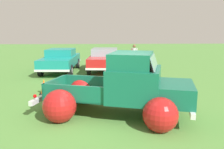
# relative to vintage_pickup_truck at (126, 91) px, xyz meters

# --- Properties ---
(ground_plane) EXTENTS (80.00, 80.00, 0.00)m
(ground_plane) POSITION_rel_vintage_pickup_truck_xyz_m (-0.37, 0.11, -0.76)
(ground_plane) COLOR #548C3D
(vintage_pickup_truck) EXTENTS (4.97, 3.72, 1.96)m
(vintage_pickup_truck) POSITION_rel_vintage_pickup_truck_xyz_m (0.00, 0.00, 0.00)
(vintage_pickup_truck) COLOR black
(vintage_pickup_truck) RESTS_ON ground
(show_car_0) EXTENTS (2.11, 4.70, 1.43)m
(show_car_0) POSITION_rel_vintage_pickup_truck_xyz_m (-3.23, 7.91, 0.03)
(show_car_0) COLOR black
(show_car_0) RESTS_ON ground
(show_car_1) EXTENTS (2.26, 4.61, 1.43)m
(show_car_1) POSITION_rel_vintage_pickup_truck_xyz_m (-0.44, 8.21, 0.03)
(show_car_1) COLOR black
(show_car_1) RESTS_ON ground
(spectator_0) EXTENTS (0.48, 0.48, 1.66)m
(spectator_0) POSITION_rel_vintage_pickup_truck_xyz_m (1.54, 8.63, 0.19)
(spectator_0) COLOR #4C4742
(spectator_0) RESTS_ON ground
(spectator_1) EXTENTS (0.47, 0.50, 1.66)m
(spectator_1) POSITION_rel_vintage_pickup_truck_xyz_m (0.31, 3.32, 0.19)
(spectator_1) COLOR gray
(spectator_1) RESTS_ON ground
(lane_cone_0) EXTENTS (0.36, 0.36, 0.63)m
(lane_cone_0) POSITION_rel_vintage_pickup_truck_xyz_m (0.30, 2.48, -0.45)
(lane_cone_0) COLOR black
(lane_cone_0) RESTS_ON ground
(lane_cone_1) EXTENTS (0.36, 0.36, 0.63)m
(lane_cone_1) POSITION_rel_vintage_pickup_truck_xyz_m (-3.06, 2.58, -0.45)
(lane_cone_1) COLOR black
(lane_cone_1) RESTS_ON ground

